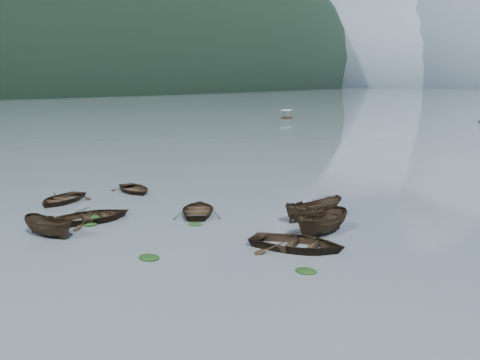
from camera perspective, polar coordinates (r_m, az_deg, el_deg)
The scene contains 19 objects.
ground_plane at distance 28.63m, azimuth -13.45°, elevation -7.62°, with size 2400.00×2400.00×0.00m, color slate.
haze_mtn_a at distance 960.24m, azimuth 16.65°, elevation 9.55°, with size 520.00×520.00×280.00m, color #475666.
rowboat_0 at distance 41.32m, azimuth -18.50°, elevation -2.29°, with size 3.18×4.46×0.92m, color black.
rowboat_1 at distance 35.27m, azimuth -15.48°, elevation -4.27°, with size 3.58×5.01×1.04m, color black.
rowboat_2 at distance 32.64m, azimuth -19.58°, elevation -5.69°, with size 1.43×3.81×1.47m, color black.
rowboat_3 at distance 36.02m, azimuth -4.44°, elevation -3.61°, with size 3.22×4.51×0.93m, color black.
rowboat_4 at distance 28.66m, azimuth 6.11°, elevation -7.36°, with size 3.64×5.10×1.06m, color black.
rowboat_5 at distance 31.38m, azimuth 8.66°, elevation -5.83°, with size 1.68×4.47×1.72m, color black.
rowboat_6 at distance 43.70m, azimuth -11.22°, elevation -1.26°, with size 3.02×4.23×0.88m, color black.
rowboat_8 at distance 34.59m, azimuth 7.82°, elevation -4.27°, with size 1.60×4.24×1.64m, color black.
weed_clump_0 at distance 34.50m, azimuth -15.87°, elevation -4.62°, with size 1.19×0.97×0.26m, color black.
weed_clump_1 at distance 34.66m, azimuth -17.54°, elevation -4.64°, with size 0.91×0.73×0.20m, color black.
weed_clump_2 at distance 27.43m, azimuth -9.68°, elevation -8.28°, with size 1.14×0.91×0.25m, color black.
weed_clump_3 at distance 33.31m, azimuth -4.79°, elevation -4.79°, with size 0.89×0.75×0.20m, color black.
weed_clump_4 at distance 25.46m, azimuth 7.05°, elevation -9.71°, with size 1.06×0.84×0.22m, color black.
weed_clump_5 at distance 36.16m, azimuth -15.36°, elevation -3.90°, with size 1.02×0.82×0.22m, color black.
weed_clump_6 at distance 36.20m, azimuth -5.16°, elevation -3.54°, with size 0.91×0.76×0.19m, color black.
weed_clump_7 at distance 32.86m, azimuth 8.03°, elevation -5.06°, with size 1.26×1.01×0.27m, color black.
pontoon_left at distance 127.82m, azimuth 5.00°, elevation 6.54°, with size 2.13×5.11×1.96m, color black, non-canonical shape.
Camera 1 is at (20.06, -18.45, 8.76)m, focal length 40.00 mm.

